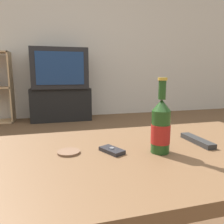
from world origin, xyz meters
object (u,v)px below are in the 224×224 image
Objects in this scene: television at (60,69)px; tv_stand at (61,104)px; remote_control at (197,140)px; beer_bottle at (161,127)px; cell_phone at (112,150)px.

tv_stand is at bearing 90.00° from television.
tv_stand is 5.01× the size of remote_control.
beer_bottle is at bearing -84.72° from television.
cell_phone is (0.09, -2.72, -0.34)m from television.
beer_bottle is 0.22m from remote_control.
tv_stand is at bearing 65.62° from cell_phone.
cell_phone is at bearing -178.57° from remote_control.
television is 3.03× the size of beer_bottle.
remote_control is at bearing -80.52° from tv_stand.
television is 2.79m from beer_bottle.
cell_phone is at bearing 165.23° from beer_bottle.
remote_control is at bearing -80.50° from television.
television reaches higher than remote_control.
cell_phone is at bearing -88.14° from television.
beer_bottle reaches higher than cell_phone.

